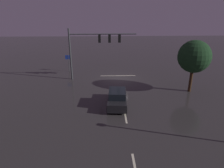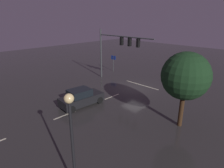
# 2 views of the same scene
# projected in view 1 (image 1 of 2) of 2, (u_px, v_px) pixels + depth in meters

# --- Properties ---
(ground_plane) EXTENTS (80.00, 80.00, 0.00)m
(ground_plane) POSITION_uv_depth(u_px,v_px,m) (119.00, 79.00, 27.79)
(ground_plane) COLOR #2D2B2B
(traffic_signal_assembly) EXTENTS (8.65, 0.47, 6.77)m
(traffic_signal_assembly) POSITION_uv_depth(u_px,v_px,m) (94.00, 44.00, 26.14)
(traffic_signal_assembly) COLOR #383A3D
(traffic_signal_assembly) RESTS_ON ground_plane
(lane_dash_far) EXTENTS (0.16, 2.20, 0.01)m
(lane_dash_far) POSITION_uv_depth(u_px,v_px,m) (121.00, 91.00, 24.07)
(lane_dash_far) COLOR beige
(lane_dash_far) RESTS_ON ground_plane
(lane_dash_mid) EXTENTS (0.16, 2.20, 0.01)m
(lane_dash_mid) POSITION_uv_depth(u_px,v_px,m) (126.00, 117.00, 18.50)
(lane_dash_mid) COLOR beige
(lane_dash_mid) RESTS_ON ground_plane
(lane_dash_near) EXTENTS (0.16, 2.20, 0.01)m
(lane_dash_near) POSITION_uv_depth(u_px,v_px,m) (135.00, 166.00, 12.92)
(lane_dash_near) COLOR beige
(lane_dash_near) RESTS_ON ground_plane
(stop_bar) EXTENTS (5.00, 0.16, 0.01)m
(stop_bar) POSITION_uv_depth(u_px,v_px,m) (118.00, 76.00, 29.11)
(stop_bar) COLOR beige
(stop_bar) RESTS_ON ground_plane
(car_approaching) EXTENTS (2.19, 4.47, 1.70)m
(car_approaching) POSITION_uv_depth(u_px,v_px,m) (117.00, 98.00, 20.36)
(car_approaching) COLOR black
(car_approaching) RESTS_ON ground_plane
(route_sign) EXTENTS (0.90, 0.14, 2.55)m
(route_sign) POSITION_uv_depth(u_px,v_px,m) (68.00, 60.00, 30.31)
(route_sign) COLOR #383A3D
(route_sign) RESTS_ON ground_plane
(tree_left_near) EXTENTS (3.62, 3.62, 5.98)m
(tree_left_near) POSITION_uv_depth(u_px,v_px,m) (194.00, 57.00, 22.43)
(tree_left_near) COLOR #382314
(tree_left_near) RESTS_ON ground_plane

